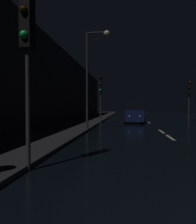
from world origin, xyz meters
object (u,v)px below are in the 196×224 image
traffic_light_near_left (27,29)px  streetlamp_overhead (94,65)px  traffic_light_far_right (189,91)px  car_approaching_headlights (134,113)px  traffic_light_far_left (101,88)px

traffic_light_near_left → streetlamp_overhead: streetlamp_overhead is taller
traffic_light_far_right → car_approaching_headlights: size_ratio=1.12×
traffic_light_near_left → traffic_light_far_right: bearing=159.7°
traffic_light_far_left → car_approaching_headlights: bearing=122.4°
traffic_light_far_right → traffic_light_near_left: traffic_light_near_left is taller
traffic_light_far_right → car_approaching_headlights: 7.95m
traffic_light_far_right → traffic_light_far_left: (-10.02, -5.34, 0.02)m
streetlamp_overhead → traffic_light_near_left: bearing=-92.1°
traffic_light_far_left → traffic_light_near_left: 16.59m
traffic_light_near_left → streetlamp_overhead: size_ratio=0.74×
traffic_light_far_left → streetlamp_overhead: size_ratio=0.70×
streetlamp_overhead → traffic_light_far_left: bearing=92.3°
traffic_light_far_right → streetlamp_overhead: bearing=-46.7°
streetlamp_overhead → car_approaching_headlights: bearing=69.7°
traffic_light_far_left → streetlamp_overhead: streetlamp_overhead is taller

